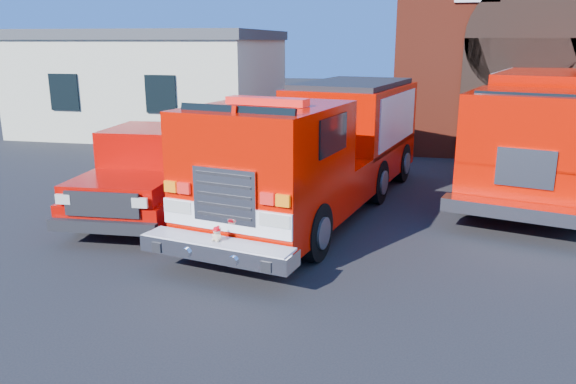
% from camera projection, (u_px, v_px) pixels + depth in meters
% --- Properties ---
extents(ground, '(100.00, 100.00, 0.00)m').
position_uv_depth(ground, '(300.00, 238.00, 11.50)').
color(ground, black).
rests_on(ground, ground).
extents(parking_stripe_far, '(0.12, 3.00, 0.01)m').
position_uv_depth(parking_stripe_far, '(556.00, 176.00, 16.81)').
color(parking_stripe_far, yellow).
rests_on(parking_stripe_far, ground).
extents(side_building, '(10.20, 8.20, 4.35)m').
position_uv_depth(side_building, '(157.00, 80.00, 25.00)').
color(side_building, beige).
rests_on(side_building, ground).
extents(fire_engine, '(4.60, 9.78, 2.91)m').
position_uv_depth(fire_engine, '(322.00, 147.00, 13.20)').
color(fire_engine, black).
rests_on(fire_engine, ground).
extents(pickup_truck, '(2.45, 6.17, 1.99)m').
position_uv_depth(pickup_truck, '(160.00, 169.00, 13.43)').
color(pickup_truck, black).
rests_on(pickup_truck, ground).
extents(secondary_truck, '(5.49, 9.92, 3.08)m').
position_uv_depth(secondary_truck, '(546.00, 127.00, 15.04)').
color(secondary_truck, black).
rests_on(secondary_truck, ground).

